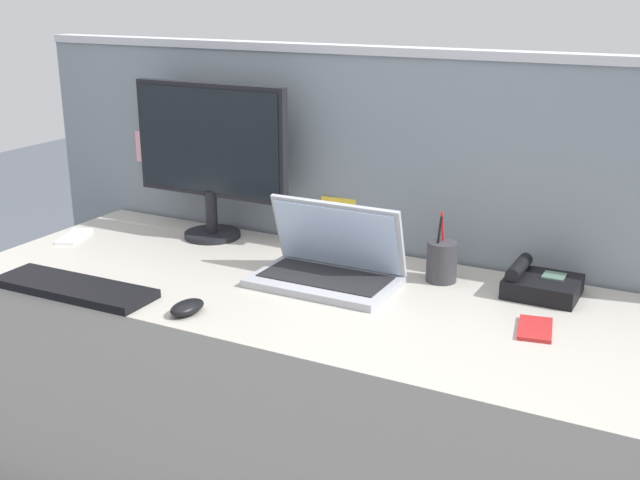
{
  "coord_description": "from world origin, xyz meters",
  "views": [
    {
      "loc": [
        0.91,
        -1.68,
        1.46
      ],
      "look_at": [
        0.0,
        0.05,
        0.83
      ],
      "focal_mm": 44.39,
      "sensor_mm": 36.0,
      "label": 1
    }
  ],
  "objects": [
    {
      "name": "desk",
      "position": [
        0.0,
        0.0,
        0.36
      ],
      "size": [
        1.91,
        0.72,
        0.71
      ],
      "primitive_type": "cube",
      "color": "#ADA89E",
      "rests_on": "ground_plane"
    },
    {
      "name": "cubicle_divider",
      "position": [
        -0.0,
        0.4,
        0.65
      ],
      "size": [
        2.39,
        0.08,
        1.3
      ],
      "color": "gray",
      "rests_on": "ground_plane"
    },
    {
      "name": "desktop_monitor",
      "position": [
        -0.49,
        0.26,
        0.99
      ],
      "size": [
        0.52,
        0.17,
        0.48
      ],
      "color": "black",
      "rests_on": "desk"
    },
    {
      "name": "laptop",
      "position": [
        0.02,
        0.07,
        0.76
      ],
      "size": [
        0.37,
        0.23,
        0.21
      ],
      "color": "#9EA0A8",
      "rests_on": "desk"
    },
    {
      "name": "desk_phone",
      "position": [
        0.53,
        0.24,
        0.74
      ],
      "size": [
        0.18,
        0.16,
        0.08
      ],
      "color": "black",
      "rests_on": "desk"
    },
    {
      "name": "keyboard_main",
      "position": [
        -0.53,
        -0.3,
        0.72
      ],
      "size": [
        0.45,
        0.15,
        0.02
      ],
      "primitive_type": "cube",
      "rotation": [
        0.0,
        0.0,
        0.02
      ],
      "color": "black",
      "rests_on": "desk"
    },
    {
      "name": "computer_mouse_right_hand",
      "position": [
        -0.19,
        -0.28,
        0.73
      ],
      "size": [
        0.07,
        0.11,
        0.03
      ],
      "primitive_type": "ellipsoid",
      "rotation": [
        0.0,
        0.0,
        -0.09
      ],
      "color": "black",
      "rests_on": "desk"
    },
    {
      "name": "pen_cup",
      "position": [
        0.28,
        0.21,
        0.77
      ],
      "size": [
        0.08,
        0.08,
        0.19
      ],
      "color": "#333338",
      "rests_on": "desk"
    },
    {
      "name": "cell_phone_white_slab",
      "position": [
        -0.86,
        0.04,
        0.71
      ],
      "size": [
        0.11,
        0.17,
        0.01
      ],
      "primitive_type": "cube",
      "rotation": [
        0.0,
        0.0,
        0.37
      ],
      "color": "silver",
      "rests_on": "desk"
    },
    {
      "name": "cell_phone_red_case",
      "position": [
        0.58,
        0.01,
        0.71
      ],
      "size": [
        0.1,
        0.14,
        0.01
      ],
      "primitive_type": "cube",
      "rotation": [
        0.0,
        0.0,
        0.19
      ],
      "color": "#B22323",
      "rests_on": "desk"
    }
  ]
}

